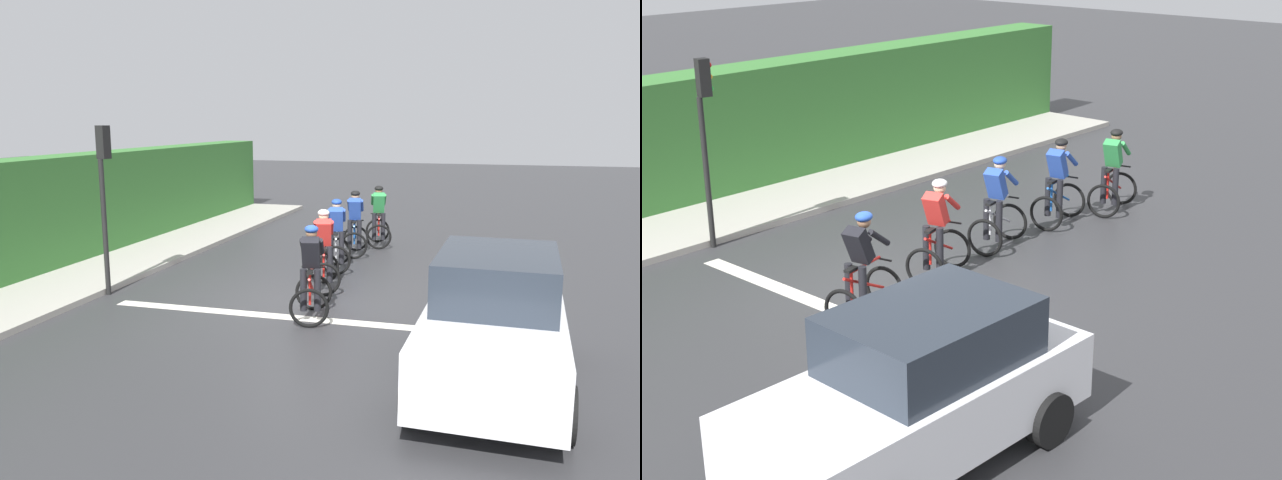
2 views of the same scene
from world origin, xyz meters
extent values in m
plane|color=#333335|center=(0.00, 0.00, 0.00)|extent=(80.00, 80.00, 0.00)
cube|color=#ADA89E|center=(-5.52, 2.00, 0.06)|extent=(2.80, 20.99, 0.12)
cube|color=gray|center=(-6.42, 2.00, 0.26)|extent=(0.44, 20.99, 0.52)
cube|color=#387533|center=(-6.72, 2.00, 1.30)|extent=(1.10, 20.99, 2.61)
cube|color=silver|center=(0.00, -1.06, 0.00)|extent=(7.00, 0.30, 0.01)
torus|color=black|center=(0.05, 6.37, 0.34)|extent=(0.68, 0.21, 0.68)
torus|color=black|center=(0.27, 5.38, 0.34)|extent=(0.68, 0.21, 0.68)
cylinder|color=red|center=(0.16, 5.87, 0.59)|extent=(0.26, 0.97, 0.51)
cylinder|color=red|center=(0.23, 5.58, 0.62)|extent=(0.04, 0.04, 0.55)
cylinder|color=red|center=(0.15, 5.92, 0.87)|extent=(0.20, 0.71, 0.04)
cube|color=black|center=(0.23, 5.58, 0.91)|extent=(0.15, 0.24, 0.04)
cylinder|color=black|center=(0.07, 6.27, 0.84)|extent=(0.42, 0.12, 0.03)
cube|color=green|center=(0.18, 5.78, 1.21)|extent=(0.38, 0.47, 0.57)
sphere|color=#9E7051|center=(0.15, 5.92, 1.52)|extent=(0.20, 0.20, 0.20)
ellipsoid|color=black|center=(0.15, 5.92, 1.59)|extent=(0.30, 0.33, 0.14)
cylinder|color=black|center=(0.09, 5.65, 0.57)|extent=(0.12, 0.12, 0.74)
cylinder|color=black|center=(0.32, 5.70, 0.57)|extent=(0.12, 0.12, 0.74)
cylinder|color=green|center=(-0.04, 6.02, 1.26)|extent=(0.19, 0.49, 0.37)
cylinder|color=green|center=(0.27, 6.09, 1.26)|extent=(0.19, 0.49, 0.37)
torus|color=black|center=(-0.28, 5.01, 0.34)|extent=(0.68, 0.18, 0.68)
torus|color=black|center=(-0.10, 4.00, 0.34)|extent=(0.68, 0.18, 0.68)
cylinder|color=#1E59B2|center=(-0.19, 4.51, 0.59)|extent=(0.22, 0.98, 0.51)
cylinder|color=#1E59B2|center=(-0.14, 4.20, 0.62)|extent=(0.04, 0.04, 0.55)
cylinder|color=#1E59B2|center=(-0.20, 4.56, 0.87)|extent=(0.17, 0.71, 0.04)
cube|color=black|center=(-0.14, 4.20, 0.91)|extent=(0.14, 0.23, 0.04)
cylinder|color=black|center=(-0.26, 4.91, 0.84)|extent=(0.42, 0.11, 0.03)
cube|color=#2D51B7|center=(-0.17, 4.40, 1.21)|extent=(0.37, 0.46, 0.57)
sphere|color=tan|center=(-0.20, 4.56, 1.52)|extent=(0.20, 0.20, 0.20)
ellipsoid|color=black|center=(-0.20, 4.56, 1.59)|extent=(0.29, 0.32, 0.14)
cylinder|color=black|center=(-0.27, 4.28, 0.57)|extent=(0.12, 0.12, 0.74)
cylinder|color=black|center=(-0.04, 4.33, 0.57)|extent=(0.12, 0.12, 0.74)
cylinder|color=#2D51B7|center=(-0.38, 4.66, 1.26)|extent=(0.17, 0.49, 0.37)
cylinder|color=#2D51B7|center=(-0.07, 4.71, 1.26)|extent=(0.17, 0.49, 0.37)
torus|color=black|center=(-0.33, 3.20, 0.34)|extent=(0.68, 0.21, 0.68)
torus|color=black|center=(-0.10, 2.21, 0.34)|extent=(0.68, 0.21, 0.68)
cylinder|color=silver|center=(-0.21, 2.70, 0.59)|extent=(0.26, 0.97, 0.51)
cylinder|color=silver|center=(-0.14, 2.40, 0.62)|extent=(0.04, 0.04, 0.55)
cylinder|color=silver|center=(-0.22, 2.75, 0.87)|extent=(0.20, 0.71, 0.04)
cube|color=black|center=(-0.14, 2.40, 0.91)|extent=(0.15, 0.24, 0.04)
cylinder|color=black|center=(-0.30, 3.10, 0.84)|extent=(0.42, 0.12, 0.03)
cube|color=#2D51B7|center=(-0.19, 2.60, 1.21)|extent=(0.38, 0.47, 0.57)
sphere|color=beige|center=(-0.22, 2.75, 1.52)|extent=(0.20, 0.20, 0.20)
ellipsoid|color=#264CB2|center=(-0.22, 2.75, 1.59)|extent=(0.30, 0.33, 0.14)
cylinder|color=black|center=(-0.28, 2.48, 0.57)|extent=(0.12, 0.12, 0.74)
cylinder|color=black|center=(-0.05, 2.53, 0.57)|extent=(0.12, 0.12, 0.74)
cylinder|color=#2D51B7|center=(-0.41, 2.85, 1.26)|extent=(0.19, 0.49, 0.37)
cylinder|color=#2D51B7|center=(-0.10, 2.92, 1.26)|extent=(0.19, 0.49, 0.37)
torus|color=black|center=(-0.17, 1.44, 0.34)|extent=(0.67, 0.25, 0.68)
torus|color=black|center=(0.11, 0.46, 0.34)|extent=(0.67, 0.25, 0.68)
cylinder|color=red|center=(-0.03, 0.95, 0.59)|extent=(0.32, 0.96, 0.51)
cylinder|color=red|center=(0.06, 0.66, 0.62)|extent=(0.04, 0.04, 0.55)
cylinder|color=red|center=(-0.04, 1.00, 0.87)|extent=(0.24, 0.70, 0.04)
cube|color=black|center=(0.06, 0.66, 0.91)|extent=(0.16, 0.24, 0.04)
cylinder|color=black|center=(-0.14, 1.34, 0.84)|extent=(0.41, 0.15, 0.03)
cube|color=red|center=(0.00, 0.85, 1.21)|extent=(0.40, 0.48, 0.57)
sphere|color=beige|center=(-0.04, 1.00, 1.52)|extent=(0.20, 0.20, 0.20)
ellipsoid|color=silver|center=(-0.04, 1.00, 1.59)|extent=(0.31, 0.34, 0.14)
cylinder|color=black|center=(-0.09, 0.72, 0.57)|extent=(0.12, 0.12, 0.74)
cylinder|color=black|center=(0.14, 0.79, 0.57)|extent=(0.12, 0.12, 0.74)
cylinder|color=red|center=(-0.23, 1.08, 1.26)|extent=(0.22, 0.48, 0.37)
cylinder|color=red|center=(0.07, 1.17, 1.26)|extent=(0.22, 0.48, 0.37)
torus|color=black|center=(0.19, -0.51, 0.34)|extent=(0.68, 0.20, 0.68)
torus|color=black|center=(0.41, -1.51, 0.34)|extent=(0.68, 0.20, 0.68)
cylinder|color=red|center=(0.30, -1.01, 0.59)|extent=(0.25, 0.98, 0.51)
cylinder|color=red|center=(0.36, -1.31, 0.62)|extent=(0.04, 0.04, 0.55)
cylinder|color=red|center=(0.29, -0.96, 0.87)|extent=(0.19, 0.71, 0.04)
cube|color=black|center=(0.36, -1.31, 0.91)|extent=(0.14, 0.24, 0.04)
cylinder|color=black|center=(0.21, -0.61, 0.84)|extent=(0.42, 0.12, 0.03)
cube|color=black|center=(0.32, -1.11, 1.21)|extent=(0.38, 0.46, 0.57)
sphere|color=#9E7051|center=(0.29, -0.96, 1.52)|extent=(0.20, 0.20, 0.20)
ellipsoid|color=#264CB2|center=(0.29, -0.96, 1.59)|extent=(0.29, 0.32, 0.14)
cylinder|color=black|center=(0.22, -1.24, 0.57)|extent=(0.12, 0.12, 0.74)
cylinder|color=black|center=(0.46, -1.19, 0.57)|extent=(0.12, 0.12, 0.74)
cylinder|color=black|center=(0.10, -0.87, 1.26)|extent=(0.19, 0.49, 0.37)
cylinder|color=black|center=(0.42, -0.80, 1.26)|extent=(0.19, 0.49, 0.37)
cube|color=silver|center=(3.42, -3.21, 0.70)|extent=(1.83, 4.15, 0.80)
cube|color=#262D38|center=(3.43, -2.96, 1.43)|extent=(1.56, 2.18, 0.66)
cylinder|color=black|center=(2.55, -4.45, 0.32)|extent=(0.24, 0.65, 0.64)
cylinder|color=black|center=(4.29, -1.96, 0.32)|extent=(0.24, 0.65, 0.64)
cylinder|color=black|center=(2.63, -1.91, 0.32)|extent=(0.24, 0.65, 0.64)
cube|color=#EAEACC|center=(2.85, -5.20, 0.80)|extent=(0.28, 0.09, 0.16)
cylinder|color=black|center=(-4.07, -0.61, 1.35)|extent=(0.10, 0.10, 2.70)
cube|color=black|center=(-4.05, -0.51, 3.02)|extent=(0.23, 0.23, 0.64)
sphere|color=red|center=(-4.03, -0.40, 3.22)|extent=(0.11, 0.11, 0.11)
sphere|color=orange|center=(-4.03, -0.40, 3.02)|extent=(0.11, 0.11, 0.11)
sphere|color=green|center=(-4.03, -0.40, 2.82)|extent=(0.11, 0.11, 0.11)
camera|label=1|loc=(3.47, -11.53, 3.47)|focal=36.41mm
camera|label=2|loc=(9.52, -9.46, 5.67)|focal=52.13mm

